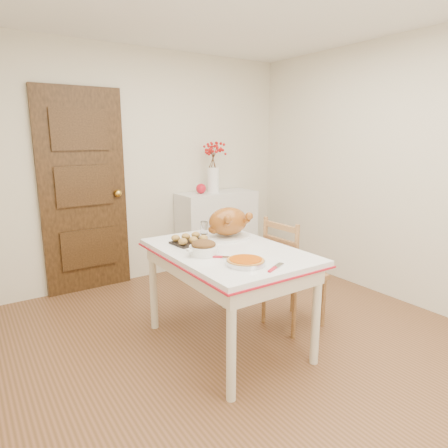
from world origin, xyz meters
TOP-DOWN VIEW (x-y plane):
  - floor at (0.00, 0.00)m, footprint 3.50×4.00m
  - wall_back at (0.00, 2.00)m, footprint 3.50×0.00m
  - wall_right at (1.75, 0.00)m, footprint 0.00×4.00m
  - door_back at (-0.70, 1.97)m, footprint 0.85×0.06m
  - sideboard at (0.78, 1.78)m, footprint 0.94×0.42m
  - kitchen_table at (-0.14, 0.20)m, footprint 0.88×1.29m
  - chair_oak at (0.51, 0.16)m, footprint 0.43×0.43m
  - berry_vase at (0.73, 1.78)m, footprint 0.31×0.31m
  - apple at (0.57, 1.78)m, footprint 0.12×0.12m
  - turkey_platter at (0.04, 0.46)m, footprint 0.42×0.35m
  - pumpkin_pie at (-0.25, -0.17)m, footprint 0.28×0.28m
  - stuffing_dish at (-0.37, 0.18)m, footprint 0.30×0.26m
  - rolls_tray at (-0.30, 0.49)m, footprint 0.28×0.23m
  - pie_server at (-0.13, -0.32)m, footprint 0.21×0.14m
  - carving_knife at (-0.27, 0.02)m, footprint 0.25×0.22m
  - drinking_glass at (-0.06, 0.69)m, footprint 0.07×0.07m
  - shaker_pair at (0.13, 0.68)m, footprint 0.11×0.06m

SIDE VIEW (x-z plane):
  - floor at x=0.00m, z-range 0.00..0.00m
  - kitchen_table at x=-0.14m, z-range 0.00..0.77m
  - sideboard at x=0.78m, z-range 0.00..0.94m
  - chair_oak at x=0.51m, z-range 0.00..0.94m
  - pie_server at x=-0.13m, z-range 0.77..0.78m
  - carving_knife at x=-0.27m, z-range 0.77..0.78m
  - pumpkin_pie at x=-0.25m, z-range 0.77..0.82m
  - rolls_tray at x=-0.30m, z-range 0.77..0.84m
  - shaker_pair at x=0.13m, z-range 0.77..0.87m
  - stuffing_dish at x=-0.37m, z-range 0.77..0.87m
  - drinking_glass at x=-0.06m, z-range 0.77..0.88m
  - turkey_platter at x=0.04m, z-range 0.77..1.02m
  - apple at x=0.57m, z-range 0.94..1.05m
  - door_back at x=-0.70m, z-range 0.00..2.06m
  - berry_vase at x=0.73m, z-range 0.94..1.54m
  - wall_back at x=0.00m, z-range 0.00..2.50m
  - wall_right at x=1.75m, z-range 0.00..2.50m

